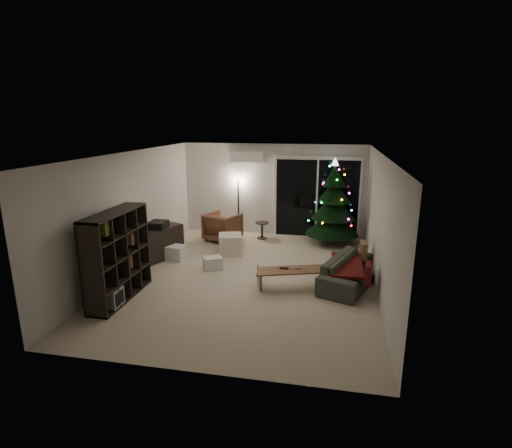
# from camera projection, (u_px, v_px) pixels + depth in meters

# --- Properties ---
(room) EXTENTS (6.50, 7.51, 2.60)m
(room) POSITION_uv_depth(u_px,v_px,m) (281.00, 213.00, 9.26)
(room) COLOR beige
(room) RESTS_ON ground
(bookshelf) EXTENTS (0.73, 1.65, 1.60)m
(bookshelf) POSITION_uv_depth(u_px,v_px,m) (107.00, 255.00, 7.06)
(bookshelf) COLOR black
(bookshelf) RESTS_ON floor
(media_cabinet) EXTENTS (0.85, 1.25, 0.73)m
(media_cabinet) POSITION_uv_depth(u_px,v_px,m) (159.00, 243.00, 9.18)
(media_cabinet) COLOR black
(media_cabinet) RESTS_ON floor
(stereo) EXTENTS (0.37, 0.44, 0.16)m
(stereo) POSITION_uv_depth(u_px,v_px,m) (158.00, 225.00, 9.07)
(stereo) COLOR black
(stereo) RESTS_ON media_cabinet
(armchair) EXTENTS (1.03, 1.04, 0.75)m
(armchair) POSITION_uv_depth(u_px,v_px,m) (223.00, 227.00, 10.55)
(armchair) COLOR brown
(armchair) RESTS_ON floor
(ottoman) EXTENTS (0.66, 0.66, 0.48)m
(ottoman) POSITION_uv_depth(u_px,v_px,m) (230.00, 244.00, 9.51)
(ottoman) COLOR beige
(ottoman) RESTS_ON floor
(cardboard_box_a) EXTENTS (0.50, 0.40, 0.33)m
(cardboard_box_a) POSITION_uv_depth(u_px,v_px,m) (175.00, 253.00, 9.17)
(cardboard_box_a) COLOR silver
(cardboard_box_a) RESTS_ON floor
(cardboard_box_b) EXTENTS (0.47, 0.44, 0.27)m
(cardboard_box_b) POSITION_uv_depth(u_px,v_px,m) (213.00, 263.00, 8.58)
(cardboard_box_b) COLOR silver
(cardboard_box_b) RESTS_ON floor
(side_table) EXTENTS (0.47, 0.47, 0.45)m
(side_table) POSITION_uv_depth(u_px,v_px,m) (262.00, 230.00, 10.76)
(side_table) COLOR black
(side_table) RESTS_ON floor
(floor_lamp) EXTENTS (0.25, 0.25, 1.58)m
(floor_lamp) POSITION_uv_depth(u_px,v_px,m) (238.00, 206.00, 11.10)
(floor_lamp) COLOR black
(floor_lamp) RESTS_ON floor
(sofa) EXTENTS (1.35, 2.01, 0.55)m
(sofa) POSITION_uv_depth(u_px,v_px,m) (351.00, 271.00, 7.76)
(sofa) COLOR #363834
(sofa) RESTS_ON floor
(sofa_throw) EXTENTS (0.58, 1.35, 0.04)m
(sofa_throw) POSITION_uv_depth(u_px,v_px,m) (347.00, 265.00, 7.75)
(sofa_throw) COLOR #611113
(sofa_throw) RESTS_ON sofa
(cushion_a) EXTENTS (0.14, 0.37, 0.36)m
(cushion_a) POSITION_uv_depth(u_px,v_px,m) (363.00, 250.00, 8.28)
(cushion_a) COLOR brown
(cushion_a) RESTS_ON sofa
(cushion_b) EXTENTS (0.13, 0.37, 0.36)m
(cushion_b) POSITION_uv_depth(u_px,v_px,m) (368.00, 273.00, 7.04)
(cushion_b) COLOR #611113
(cushion_b) RESTS_ON sofa
(coffee_table) EXTENTS (1.38, 0.83, 0.41)m
(coffee_table) POSITION_uv_depth(u_px,v_px,m) (292.00, 280.00, 7.52)
(coffee_table) COLOR olive
(coffee_table) RESTS_ON floor
(remote_a) EXTENTS (0.16, 0.05, 0.02)m
(remote_a) POSITION_uv_depth(u_px,v_px,m) (284.00, 268.00, 7.49)
(remote_a) COLOR black
(remote_a) RESTS_ON coffee_table
(remote_b) EXTENTS (0.16, 0.09, 0.02)m
(remote_b) POSITION_uv_depth(u_px,v_px,m) (298.00, 268.00, 7.49)
(remote_b) COLOR slate
(remote_b) RESTS_ON coffee_table
(christmas_tree) EXTENTS (1.70, 1.70, 2.21)m
(christmas_tree) POSITION_uv_depth(u_px,v_px,m) (333.00, 202.00, 10.12)
(christmas_tree) COLOR black
(christmas_tree) RESTS_ON floor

